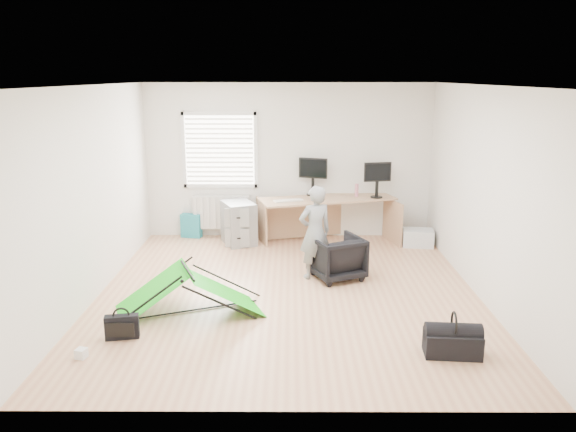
{
  "coord_description": "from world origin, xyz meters",
  "views": [
    {
      "loc": [
        0.03,
        -7.03,
        2.82
      ],
      "look_at": [
        0.0,
        0.4,
        0.95
      ],
      "focal_mm": 35.0,
      "sensor_mm": 36.0,
      "label": 1
    }
  ],
  "objects_px": {
    "storage_crate": "(418,238)",
    "laptop_bag": "(122,327)",
    "desk": "(327,220)",
    "monitor_right": "(377,185)",
    "filing_cabinet": "(239,223)",
    "duffel_bag": "(452,344)",
    "monitor_left": "(313,182)",
    "office_chair": "(337,257)",
    "thermos": "(357,190)",
    "person": "(315,232)",
    "kite": "(189,291)"
  },
  "relations": [
    {
      "from": "kite",
      "to": "laptop_bag",
      "type": "relative_size",
      "value": 4.76
    },
    {
      "from": "monitor_right",
      "to": "laptop_bag",
      "type": "height_order",
      "value": "monitor_right"
    },
    {
      "from": "kite",
      "to": "storage_crate",
      "type": "bearing_deg",
      "value": 17.33
    },
    {
      "from": "person",
      "to": "duffel_bag",
      "type": "height_order",
      "value": "person"
    },
    {
      "from": "office_chair",
      "to": "duffel_bag",
      "type": "distance_m",
      "value": 2.5
    },
    {
      "from": "monitor_left",
      "to": "storage_crate",
      "type": "bearing_deg",
      "value": 2.85
    },
    {
      "from": "filing_cabinet",
      "to": "monitor_left",
      "type": "height_order",
      "value": "monitor_left"
    },
    {
      "from": "monitor_right",
      "to": "office_chair",
      "type": "relative_size",
      "value": 0.69
    },
    {
      "from": "desk",
      "to": "monitor_left",
      "type": "height_order",
      "value": "monitor_left"
    },
    {
      "from": "thermos",
      "to": "person",
      "type": "height_order",
      "value": "person"
    },
    {
      "from": "monitor_left",
      "to": "kite",
      "type": "relative_size",
      "value": 0.29
    },
    {
      "from": "desk",
      "to": "monitor_left",
      "type": "relative_size",
      "value": 4.57
    },
    {
      "from": "filing_cabinet",
      "to": "thermos",
      "type": "height_order",
      "value": "thermos"
    },
    {
      "from": "thermos",
      "to": "filing_cabinet",
      "type": "bearing_deg",
      "value": -173.78
    },
    {
      "from": "monitor_left",
      "to": "monitor_right",
      "type": "xyz_separation_m",
      "value": [
        1.08,
        -0.21,
        -0.02
      ]
    },
    {
      "from": "filing_cabinet",
      "to": "duffel_bag",
      "type": "bearing_deg",
      "value": -80.96
    },
    {
      "from": "storage_crate",
      "to": "laptop_bag",
      "type": "xyz_separation_m",
      "value": [
        -4.01,
        -3.48,
        -0.01
      ]
    },
    {
      "from": "filing_cabinet",
      "to": "laptop_bag",
      "type": "bearing_deg",
      "value": -128.74
    },
    {
      "from": "kite",
      "to": "storage_crate",
      "type": "height_order",
      "value": "kite"
    },
    {
      "from": "office_chair",
      "to": "storage_crate",
      "type": "distance_m",
      "value": 2.18
    },
    {
      "from": "office_chair",
      "to": "kite",
      "type": "distance_m",
      "value": 2.24
    },
    {
      "from": "desk",
      "to": "monitor_right",
      "type": "distance_m",
      "value": 1.04
    },
    {
      "from": "monitor_left",
      "to": "kite",
      "type": "height_order",
      "value": "monitor_left"
    },
    {
      "from": "monitor_right",
      "to": "thermos",
      "type": "distance_m",
      "value": 0.36
    },
    {
      "from": "filing_cabinet",
      "to": "monitor_right",
      "type": "relative_size",
      "value": 1.55
    },
    {
      "from": "monitor_right",
      "to": "laptop_bag",
      "type": "relative_size",
      "value": 1.29
    },
    {
      "from": "thermos",
      "to": "person",
      "type": "bearing_deg",
      "value": -112.85
    },
    {
      "from": "thermos",
      "to": "person",
      "type": "xyz_separation_m",
      "value": [
        -0.8,
        -1.89,
        -0.22
      ]
    },
    {
      "from": "filing_cabinet",
      "to": "monitor_left",
      "type": "distance_m",
      "value": 1.48
    },
    {
      "from": "desk",
      "to": "storage_crate",
      "type": "xyz_separation_m",
      "value": [
        1.53,
        -0.23,
        -0.25
      ]
    },
    {
      "from": "thermos",
      "to": "laptop_bag",
      "type": "relative_size",
      "value": 0.61
    },
    {
      "from": "office_chair",
      "to": "laptop_bag",
      "type": "height_order",
      "value": "office_chair"
    },
    {
      "from": "person",
      "to": "storage_crate",
      "type": "distance_m",
      "value": 2.44
    },
    {
      "from": "office_chair",
      "to": "kite",
      "type": "xyz_separation_m",
      "value": [
        -1.9,
        -1.19,
        -0.04
      ]
    },
    {
      "from": "thermos",
      "to": "office_chair",
      "type": "xyz_separation_m",
      "value": [
        -0.49,
        -1.92,
        -0.58
      ]
    },
    {
      "from": "filing_cabinet",
      "to": "laptop_bag",
      "type": "relative_size",
      "value": 2.0
    },
    {
      "from": "person",
      "to": "duffel_bag",
      "type": "distance_m",
      "value": 2.71
    },
    {
      "from": "monitor_left",
      "to": "office_chair",
      "type": "relative_size",
      "value": 0.74
    },
    {
      "from": "desk",
      "to": "laptop_bag",
      "type": "relative_size",
      "value": 6.31
    },
    {
      "from": "person",
      "to": "laptop_bag",
      "type": "xyz_separation_m",
      "value": [
        -2.2,
        -1.94,
        -0.53
      ]
    },
    {
      "from": "office_chair",
      "to": "person",
      "type": "height_order",
      "value": "person"
    },
    {
      "from": "monitor_left",
      "to": "storage_crate",
      "type": "height_order",
      "value": "monitor_left"
    },
    {
      "from": "office_chair",
      "to": "desk",
      "type": "bearing_deg",
      "value": -112.72
    },
    {
      "from": "duffel_bag",
      "to": "monitor_right",
      "type": "bearing_deg",
      "value": 97.48
    },
    {
      "from": "monitor_left",
      "to": "duffel_bag",
      "type": "distance_m",
      "value": 4.59
    },
    {
      "from": "office_chair",
      "to": "person",
      "type": "distance_m",
      "value": 0.48
    },
    {
      "from": "kite",
      "to": "duffel_bag",
      "type": "bearing_deg",
      "value": -42.04
    },
    {
      "from": "laptop_bag",
      "to": "duffel_bag",
      "type": "xyz_separation_m",
      "value": [
        3.53,
        -0.36,
        -0.01
      ]
    },
    {
      "from": "filing_cabinet",
      "to": "laptop_bag",
      "type": "distance_m",
      "value": 3.74
    },
    {
      "from": "desk",
      "to": "monitor_right",
      "type": "height_order",
      "value": "monitor_right"
    }
  ]
}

